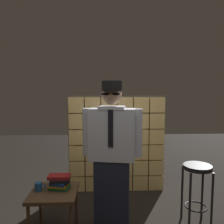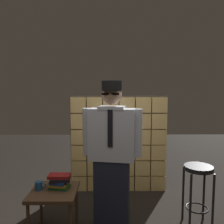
# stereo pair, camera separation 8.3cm
# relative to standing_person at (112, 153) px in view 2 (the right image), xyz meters

# --- Properties ---
(glass_block_wall) EXTENTS (1.58, 0.10, 1.58)m
(glass_block_wall) POSITION_rel_standing_person_xyz_m (0.12, 1.04, -0.15)
(glass_block_wall) COLOR #F2C672
(glass_block_wall) RESTS_ON ground
(standing_person) EXTENTS (0.71, 0.34, 1.77)m
(standing_person) POSITION_rel_standing_person_xyz_m (0.00, 0.00, 0.00)
(standing_person) COLOR #1E2333
(standing_person) RESTS_ON ground
(bar_stool) EXTENTS (0.34, 0.34, 0.76)m
(bar_stool) POSITION_rel_standing_person_xyz_m (1.04, 0.03, -0.36)
(bar_stool) COLOR black
(bar_stool) RESTS_ON ground
(side_table) EXTENTS (0.52, 0.52, 0.53)m
(side_table) POSITION_rel_standing_person_xyz_m (-0.66, -0.13, -0.46)
(side_table) COLOR #513823
(side_table) RESTS_ON ground
(book_stack) EXTENTS (0.25, 0.20, 0.17)m
(book_stack) POSITION_rel_standing_person_xyz_m (-0.60, -0.08, -0.30)
(book_stack) COLOR #1E592D
(book_stack) RESTS_ON side_table
(coffee_mug) EXTENTS (0.13, 0.08, 0.09)m
(coffee_mug) POSITION_rel_standing_person_xyz_m (-0.83, -0.11, -0.34)
(coffee_mug) COLOR navy
(coffee_mug) RESTS_ON side_table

